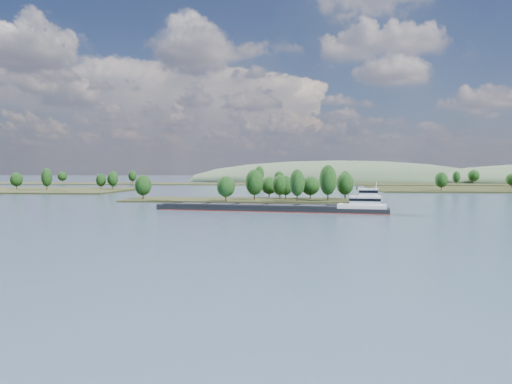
# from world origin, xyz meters

# --- Properties ---
(ground) EXTENTS (1800.00, 1800.00, 0.00)m
(ground) POSITION_xyz_m (0.00, 120.00, 0.00)
(ground) COLOR #374B60
(ground) RESTS_ON ground
(tree_island) EXTENTS (100.00, 31.56, 15.61)m
(tree_island) POSITION_xyz_m (7.70, 178.69, 3.93)
(tree_island) COLOR black
(tree_island) RESTS_ON ground
(back_shoreline) EXTENTS (900.00, 60.00, 16.20)m
(back_shoreline) POSITION_xyz_m (7.42, 399.85, 0.64)
(back_shoreline) COLOR black
(back_shoreline) RESTS_ON ground
(hill_west) EXTENTS (320.00, 160.00, 44.00)m
(hill_west) POSITION_xyz_m (60.00, 500.00, 0.00)
(hill_west) COLOR #3E5339
(hill_west) RESTS_ON ground
(cargo_barge) EXTENTS (75.15, 20.03, 10.10)m
(cargo_barge) POSITION_xyz_m (19.67, 129.11, 1.27)
(cargo_barge) COLOR black
(cargo_barge) RESTS_ON ground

